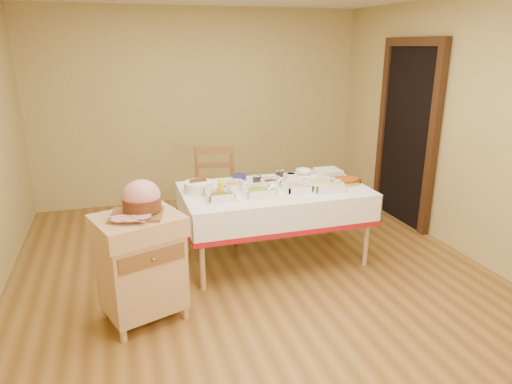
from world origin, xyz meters
TOP-DOWN VIEW (x-y plane):
  - room_shell at (0.00, 0.00)m, footprint 5.00×5.00m
  - doorway at (2.20, 0.90)m, footprint 0.09×1.10m
  - dining_table at (0.30, 0.30)m, footprint 1.82×1.02m
  - butcher_cart at (-1.06, -0.42)m, footprint 0.76×0.69m
  - dining_chair at (-0.14, 1.02)m, footprint 0.54×0.52m
  - ham_on_board at (-1.01, -0.39)m, footprint 0.41×0.39m
  - serving_dish_a at (-0.29, 0.13)m, footprint 0.25×0.25m
  - serving_dish_b at (0.09, 0.14)m, footprint 0.29×0.29m
  - serving_dish_c at (0.48, 0.16)m, footprint 0.25×0.25m
  - serving_dish_d at (0.76, 0.12)m, footprint 0.31×0.31m
  - serving_dish_e at (-0.11, 0.39)m, footprint 0.24×0.23m
  - serving_dish_f at (0.30, 0.40)m, footprint 0.23×0.22m
  - small_bowl_left at (-0.42, 0.62)m, footprint 0.11×0.11m
  - small_bowl_mid at (0.05, 0.68)m, footprint 0.15×0.15m
  - small_bowl_right at (0.58, 0.58)m, footprint 0.11×0.11m
  - bowl_white_imported at (0.26, 0.61)m, footprint 0.18×0.18m
  - bowl_small_imported at (0.78, 0.69)m, footprint 0.23×0.23m
  - preserve_jar_left at (0.17, 0.46)m, footprint 0.09×0.09m
  - preserve_jar_right at (0.45, 0.58)m, footprint 0.09×0.09m
  - mustard_bottle at (-0.26, 0.22)m, footprint 0.05×0.05m
  - bread_basket at (-0.44, 0.41)m, footprint 0.28×0.28m
  - plate_stack at (1.00, 0.55)m, footprint 0.25×0.25m
  - brass_platter at (1.04, 0.26)m, footprint 0.37×0.27m

SIDE VIEW (x-z plane):
  - butcher_cart at x=-1.06m, z-range 0.06..0.94m
  - dining_chair at x=-0.14m, z-range 0.02..1.05m
  - dining_table at x=0.30m, z-range 0.22..0.98m
  - bowl_white_imported at x=0.26m, z-range 0.76..0.80m
  - brass_platter at x=1.04m, z-range 0.76..0.81m
  - bowl_small_imported at x=0.78m, z-range 0.76..0.81m
  - small_bowl_left at x=-0.42m, z-range 0.76..0.81m
  - small_bowl_right at x=0.58m, z-range 0.76..0.82m
  - serving_dish_c at x=0.48m, z-range 0.74..0.84m
  - serving_dish_f at x=0.30m, z-range 0.74..0.85m
  - serving_dish_e at x=-0.11m, z-range 0.74..0.85m
  - small_bowl_mid at x=0.05m, z-range 0.76..0.83m
  - serving_dish_a at x=-0.29m, z-range 0.74..0.85m
  - plate_stack at x=1.00m, z-range 0.76..0.83m
  - serving_dish_b at x=0.09m, z-range 0.74..0.86m
  - serving_dish_d at x=0.76m, z-range 0.74..0.86m
  - bread_basket at x=-0.44m, z-range 0.75..0.87m
  - preserve_jar_right at x=0.45m, z-range 0.75..0.87m
  - preserve_jar_left at x=0.17m, z-range 0.75..0.87m
  - mustard_bottle at x=-0.26m, z-range 0.75..0.92m
  - ham_on_board at x=-1.01m, z-range 0.86..1.13m
  - doorway at x=2.20m, z-range 0.01..2.21m
  - room_shell at x=0.00m, z-range -1.20..3.80m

